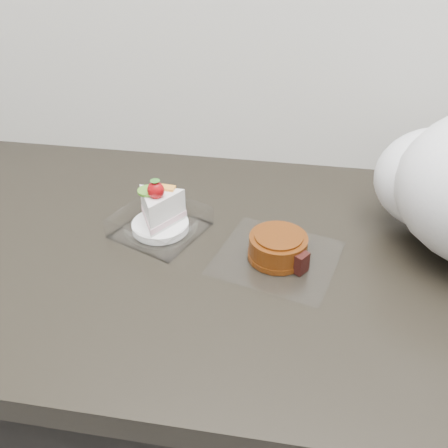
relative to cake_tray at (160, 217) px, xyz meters
name	(u,v)px	position (x,y,z in m)	size (l,w,h in m)	color
counter	(289,428)	(0.25, -0.03, -0.48)	(2.04, 0.64, 0.90)	black
cake_tray	(160,217)	(0.00, 0.00, 0.00)	(0.17, 0.17, 0.10)	white
mooncake_wrap	(279,249)	(0.20, -0.04, -0.01)	(0.21, 0.21, 0.04)	white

